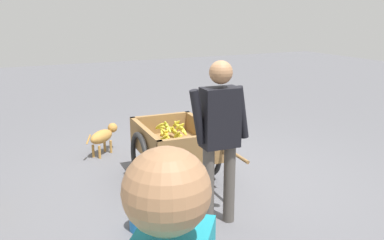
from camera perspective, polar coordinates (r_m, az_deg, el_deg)
ground_plane at (r=5.06m, az=1.50°, el=-8.27°), size 24.00×24.00×0.00m
fruit_cart at (r=4.93m, az=-2.34°, el=-3.45°), size 1.69×0.97×0.71m
vendor_person at (r=3.79m, az=3.84°, el=-1.39°), size 0.22×0.60×1.56m
dog at (r=5.99m, az=-12.07°, el=-2.14°), size 0.46×0.55×0.40m
plastic_bucket at (r=4.01m, az=-6.66°, el=-13.07°), size 0.27×0.27×0.24m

